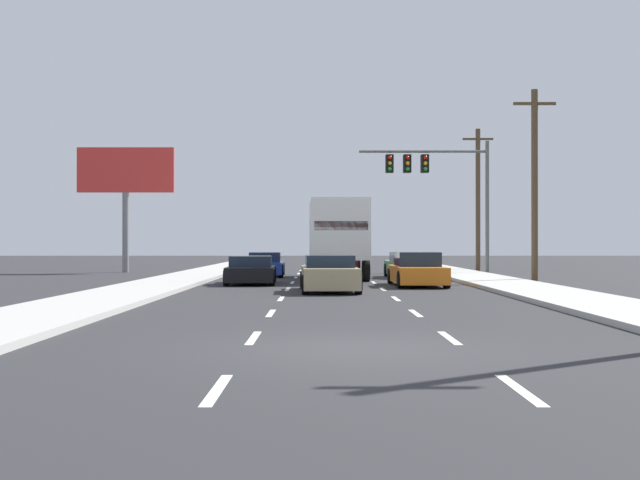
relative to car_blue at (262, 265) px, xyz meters
The scene contains 14 objects.
ground_plane 4.30m from the car_blue, 40.56° to the right, with size 140.00×140.00×0.00m, color #2B2B2D.
sidewalk_right 12.59m from the car_blue, 38.14° to the right, with size 2.82×80.00×0.14m, color #B2AFA8.
sidewalk_left 8.50m from the car_blue, 113.76° to the right, with size 2.82×80.00×0.14m, color #B2AFA8.
lane_markings 7.13m from the car_blue, 62.92° to the right, with size 3.54×62.00×0.01m.
car_blue is the anchor object (origin of this frame).
car_black 7.67m from the car_blue, 90.63° to the right, with size 2.10×4.22×1.14m.
box_truck 5.12m from the car_blue, 45.31° to the right, with size 2.78×8.68×3.51m.
car_tan 13.04m from the car_blue, 76.68° to the right, with size 2.08×4.53×1.24m.
car_green 7.06m from the car_blue, 13.17° to the right, with size 2.00×4.26×1.22m.
car_orange 11.16m from the car_blue, 54.84° to the right, with size 1.97×4.61×1.31m.
traffic_signal_mast 10.16m from the car_blue, 18.50° to the left, with size 6.92×0.69×7.08m.
utility_pole_mid 13.67m from the car_blue, 26.09° to the right, with size 1.80×0.28×8.19m.
utility_pole_far 14.77m from the car_blue, 32.63° to the left, with size 1.80×0.28×8.40m.
roadside_billboard 11.13m from the car_blue, 145.39° to the left, with size 5.49×0.36×7.07m.
Camera 1 is at (-0.54, -12.74, 1.65)m, focal length 45.92 mm.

